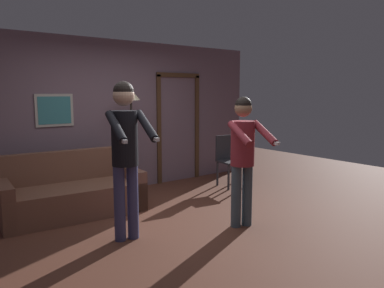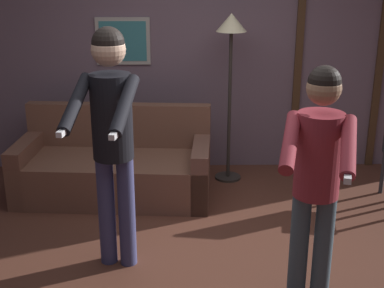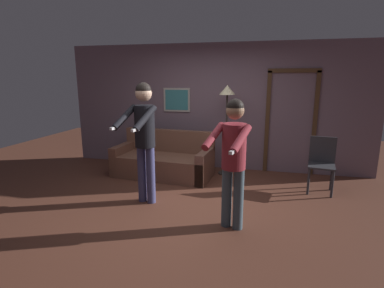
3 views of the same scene
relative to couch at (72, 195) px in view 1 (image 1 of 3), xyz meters
The scene contains 7 objects.
ground_plane 1.56m from the couch, 56.45° to the right, with size 12.00×12.00×0.00m, color brown.
back_wall_assembly 1.57m from the couch, 43.42° to the left, with size 6.40×0.10×2.60m.
couch is the anchor object (origin of this frame).
torchiere_lamp 1.71m from the couch, 18.77° to the left, with size 0.31×0.31×1.77m.
person_standing_left 1.58m from the couch, 82.66° to the right, with size 0.51×0.74×1.84m.
person_standing_right 2.50m from the couch, 49.47° to the right, with size 0.55×0.71×1.66m.
dining_chair_distant 2.89m from the couch, ahead, with size 0.48×0.48×0.93m.
Camera 1 is at (-2.64, -3.82, 1.72)m, focal length 35.00 mm.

